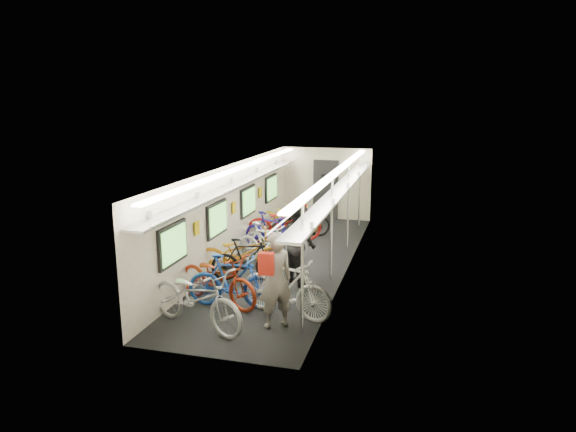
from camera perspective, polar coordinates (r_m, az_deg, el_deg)
The scene contains 16 objects.
train_car_shell at distance 13.21m, azimuth -0.71°, elevation 2.75°, with size 10.00×10.00×10.00m.
bicycle_0 at distance 9.26m, azimuth -10.14°, elevation -8.93°, with size 0.76×2.18×1.14m, color #A8A9AC.
bicycle_1 at distance 10.06m, azimuth -6.24°, elevation -7.23°, with size 0.50×1.79×1.07m, color #1C46AB.
bicycle_2 at distance 10.27m, azimuth -7.81°, elevation -6.89°, with size 0.70×2.02×1.06m, color #9F2911.
bicycle_3 at distance 11.50m, azimuth -4.55°, elevation -4.84°, with size 0.46×1.62×0.98m, color black.
bicycle_4 at distance 11.76m, azimuth -5.19°, elevation -4.15°, with size 0.73×2.09×1.10m, color orange.
bicycle_5 at distance 12.48m, azimuth -2.46°, elevation -3.18°, with size 0.50×1.76×1.06m, color white.
bicycle_6 at distance 13.20m, azimuth -1.43°, elevation -2.56°, with size 0.62×1.78×0.93m, color #BABBBF.
bicycle_7 at distance 13.42m, azimuth -1.91°, elevation -1.94°, with size 0.52×1.83×1.10m, color navy.
bicycle_8 at distance 14.54m, azimuth -0.42°, elevation -0.70°, with size 0.75×2.15×1.13m, color maroon.
bicycle_9 at distance 15.02m, azimuth 1.67°, elevation -0.54°, with size 0.47×1.65×0.99m, color black.
bicycle_10 at distance 15.59m, azimuth 0.21°, elevation -0.03°, with size 0.66×1.89×0.99m, color gold.
bicycle_11 at distance 9.59m, azimuth -0.25°, elevation -7.90°, with size 0.55×1.93×1.16m, color silver.
passenger_near at distance 9.05m, azimuth -1.42°, elevation -7.18°, with size 0.64×0.42×1.76m, color gray.
passenger_mid at distance 11.24m, azimuth 1.27°, elevation -3.15°, with size 0.85×0.67×1.76m, color black.
backpack at distance 8.66m, azimuth -2.43°, elevation -5.31°, with size 0.26×0.14×0.38m, color #B61D12.
Camera 1 is at (3.13, -11.82, 3.99)m, focal length 32.00 mm.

